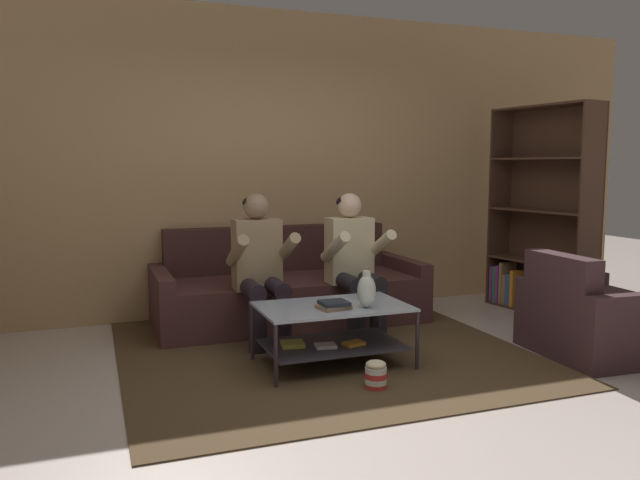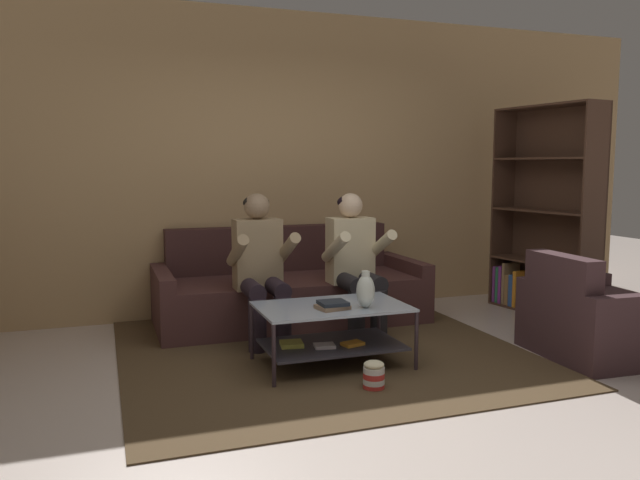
{
  "view_description": "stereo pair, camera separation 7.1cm",
  "coord_description": "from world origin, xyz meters",
  "views": [
    {
      "loc": [
        -1.64,
        -3.44,
        1.43
      ],
      "look_at": [
        0.02,
        1.04,
        0.86
      ],
      "focal_mm": 35.0,
      "sensor_mm": 36.0,
      "label": 1
    },
    {
      "loc": [
        -1.57,
        -3.46,
        1.43
      ],
      "look_at": [
        0.02,
        1.04,
        0.86
      ],
      "focal_mm": 35.0,
      "sensor_mm": 36.0,
      "label": 2
    }
  ],
  "objects": [
    {
      "name": "book_stack",
      "position": [
        -0.08,
        0.51,
        0.47
      ],
      "size": [
        0.23,
        0.2,
        0.05
      ],
      "color": "#947255",
      "rests_on": "coffee_table"
    },
    {
      "name": "bookshelf",
      "position": [
        2.49,
        1.53,
        0.85
      ],
      "size": [
        0.48,
        1.16,
        2.0
      ],
      "color": "#4D3325",
      "rests_on": "ground"
    },
    {
      "name": "vase",
      "position": [
        0.15,
        0.47,
        0.56
      ],
      "size": [
        0.13,
        0.13,
        0.26
      ],
      "color": "silver",
      "rests_on": "coffee_table"
    },
    {
      "name": "ground",
      "position": [
        0.0,
        0.0,
        0.0
      ],
      "size": [
        16.8,
        16.8,
        0.0
      ],
      "primitive_type": "plane",
      "color": "beige"
    },
    {
      "name": "couch",
      "position": [
        0.04,
        1.95,
        0.28
      ],
      "size": [
        2.41,
        0.98,
        0.85
      ],
      "color": "#4A2B29",
      "rests_on": "ground"
    },
    {
      "name": "person_seated_right",
      "position": [
        0.45,
        1.38,
        0.65
      ],
      "size": [
        0.5,
        0.58,
        1.2
      ],
      "color": "black",
      "rests_on": "ground"
    },
    {
      "name": "back_partition",
      "position": [
        0.0,
        2.46,
        1.45
      ],
      "size": [
        8.4,
        0.12,
        2.9
      ],
      "primitive_type": "cube",
      "color": "tan",
      "rests_on": "ground"
    },
    {
      "name": "armchair",
      "position": [
        1.9,
        0.17,
        0.27
      ],
      "size": [
        0.87,
        0.95,
        0.78
      ],
      "color": "#412A2D",
      "rests_on": "ground"
    },
    {
      "name": "person_seated_left",
      "position": [
        -0.37,
        1.38,
        0.65
      ],
      "size": [
        0.5,
        0.58,
        1.21
      ],
      "color": "#281E26",
      "rests_on": "ground"
    },
    {
      "name": "popcorn_tub",
      "position": [
        0.04,
        0.07,
        0.09
      ],
      "size": [
        0.14,
        0.14,
        0.19
      ],
      "color": "red",
      "rests_on": "ground"
    },
    {
      "name": "area_rug",
      "position": [
        -0.01,
        1.16,
        0.01
      ],
      "size": [
        3.0,
        3.28,
        0.01
      ],
      "color": "#4F3B25",
      "rests_on": "ground"
    },
    {
      "name": "coffee_table",
      "position": [
        -0.05,
        0.61,
        0.29
      ],
      "size": [
        1.06,
        0.65,
        0.44
      ],
      "color": "#A8B7CA",
      "rests_on": "ground"
    }
  ]
}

